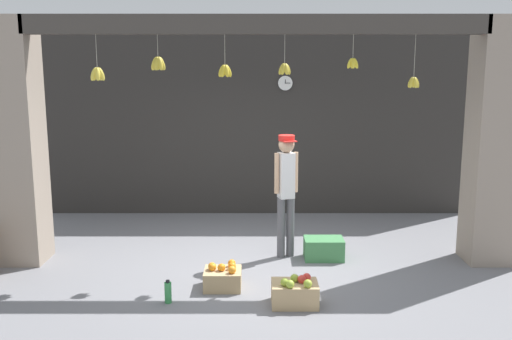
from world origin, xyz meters
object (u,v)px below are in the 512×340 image
object	(u,v)px
shopkeeper	(287,185)
fruit_crate_oranges	(223,278)
wall_clock	(286,83)
produce_box_green	(324,249)
water_bottle	(169,292)
fruit_crate_apples	(296,293)

from	to	relation	value
shopkeeper	fruit_crate_oranges	world-z (taller)	shopkeeper
shopkeeper	wall_clock	bearing A→B (deg)	-111.00
fruit_crate_oranges	shopkeeper	bearing A→B (deg)	54.79
shopkeeper	fruit_crate_oranges	bearing A→B (deg)	36.10
fruit_crate_oranges	wall_clock	bearing A→B (deg)	75.45
produce_box_green	wall_clock	size ratio (longest dim) A/B	2.02
produce_box_green	water_bottle	size ratio (longest dim) A/B	2.01
fruit_crate_oranges	produce_box_green	bearing A→B (deg)	38.06
wall_clock	fruit_crate_apples	bearing A→B (deg)	-91.05
shopkeeper	wall_clock	distance (m)	2.70
water_bottle	wall_clock	distance (m)	4.77
fruit_crate_oranges	fruit_crate_apples	world-z (taller)	fruit_crate_apples
shopkeeper	produce_box_green	bearing A→B (deg)	149.85
shopkeeper	fruit_crate_oranges	size ratio (longest dim) A/B	3.87
produce_box_green	water_bottle	world-z (taller)	produce_box_green
fruit_crate_apples	water_bottle	size ratio (longest dim) A/B	1.93
shopkeeper	fruit_crate_apples	bearing A→B (deg)	72.07
fruit_crate_oranges	water_bottle	world-z (taller)	fruit_crate_oranges
fruit_crate_apples	wall_clock	size ratio (longest dim) A/B	1.94
fruit_crate_oranges	produce_box_green	size ratio (longest dim) A/B	0.82
fruit_crate_apples	shopkeeper	bearing A→B (deg)	90.75
fruit_crate_apples	water_bottle	bearing A→B (deg)	177.77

